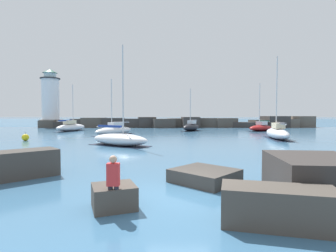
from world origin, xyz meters
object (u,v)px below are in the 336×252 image
(sailboat_moored_2, at_px, (70,127))
(person_on_rocks, at_px, (112,181))
(lighthouse, at_px, (49,102))
(mooring_buoy_orange_near, at_px, (24,137))
(sailboat_moored_0, at_px, (276,133))
(sailboat_moored_6, at_px, (260,127))
(sailboat_moored_1, at_px, (113,130))
(sailboat_moored_4, at_px, (118,139))
(sailboat_moored_5, at_px, (190,127))

(sailboat_moored_2, distance_m, person_on_rocks, 41.96)
(lighthouse, xyz_separation_m, mooring_buoy_orange_near, (11.53, -32.14, -5.45))
(sailboat_moored_0, relative_size, sailboat_moored_6, 1.18)
(sailboat_moored_1, bearing_deg, person_on_rocks, -78.50)
(sailboat_moored_4, relative_size, sailboat_moored_6, 1.11)
(lighthouse, bearing_deg, sailboat_moored_0, -36.49)
(mooring_buoy_orange_near, bearing_deg, lighthouse, 109.73)
(lighthouse, distance_m, sailboat_moored_6, 46.56)
(sailboat_moored_6, bearing_deg, sailboat_moored_2, 179.73)
(lighthouse, xyz_separation_m, person_on_rocks, (25.79, -53.58, -4.87))
(sailboat_moored_4, xyz_separation_m, mooring_buoy_orange_near, (-11.28, 4.43, -0.22))
(sailboat_moored_2, xyz_separation_m, sailboat_moored_5, (21.41, 0.37, 0.01))
(sailboat_moored_2, height_order, sailboat_moored_5, sailboat_moored_2)
(sailboat_moored_6, bearing_deg, person_on_rocks, -114.96)
(person_on_rocks, bearing_deg, sailboat_moored_5, 81.66)
(sailboat_moored_1, xyz_separation_m, person_on_rocks, (6.11, -30.05, 0.28))
(sailboat_moored_0, bearing_deg, person_on_rocks, -121.79)
(sailboat_moored_5, relative_size, person_on_rocks, 4.38)
(sailboat_moored_1, relative_size, sailboat_moored_4, 0.85)
(mooring_buoy_orange_near, bearing_deg, sailboat_moored_5, 41.74)
(sailboat_moored_4, bearing_deg, sailboat_moored_0, 20.64)
(sailboat_moored_6, height_order, mooring_buoy_orange_near, sailboat_moored_6)
(person_on_rocks, bearing_deg, mooring_buoy_orange_near, 123.63)
(lighthouse, relative_size, person_on_rocks, 7.85)
(sailboat_moored_0, height_order, sailboat_moored_5, sailboat_moored_0)
(sailboat_moored_0, xyz_separation_m, sailboat_moored_2, (-30.32, 15.27, -0.02))
(sailboat_moored_2, relative_size, sailboat_moored_5, 1.11)
(sailboat_moored_1, height_order, mooring_buoy_orange_near, sailboat_moored_1)
(sailboat_moored_6, bearing_deg, sailboat_moored_0, -102.61)
(sailboat_moored_0, relative_size, sailboat_moored_4, 1.06)
(sailboat_moored_0, height_order, person_on_rocks, sailboat_moored_0)
(lighthouse, relative_size, mooring_buoy_orange_near, 14.13)
(sailboat_moored_4, height_order, sailboat_moored_5, sailboat_moored_4)
(sailboat_moored_1, bearing_deg, sailboat_moored_2, 137.07)
(sailboat_moored_2, bearing_deg, mooring_buoy_orange_near, -85.45)
(sailboat_moored_1, height_order, sailboat_moored_2, sailboat_moored_2)
(sailboat_moored_2, distance_m, sailboat_moored_4, 25.31)
(sailboat_moored_6, bearing_deg, sailboat_moored_5, 177.51)
(mooring_buoy_orange_near, bearing_deg, sailboat_moored_2, 94.55)
(sailboat_moored_4, height_order, mooring_buoy_orange_near, sailboat_moored_4)
(sailboat_moored_0, height_order, sailboat_moored_2, sailboat_moored_0)
(sailboat_moored_1, bearing_deg, lighthouse, 129.91)
(lighthouse, height_order, sailboat_moored_6, lighthouse)
(lighthouse, relative_size, sailboat_moored_6, 1.60)
(sailboat_moored_1, xyz_separation_m, sailboat_moored_5, (11.87, 9.25, 0.05))
(sailboat_moored_6, bearing_deg, mooring_buoy_orange_near, -151.79)
(sailboat_moored_5, relative_size, sailboat_moored_6, 0.90)
(sailboat_moored_4, bearing_deg, sailboat_moored_2, 120.03)
(mooring_buoy_orange_near, bearing_deg, sailboat_moored_6, 28.21)
(sailboat_moored_5, xyz_separation_m, person_on_rocks, (-5.76, -39.30, 0.23))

